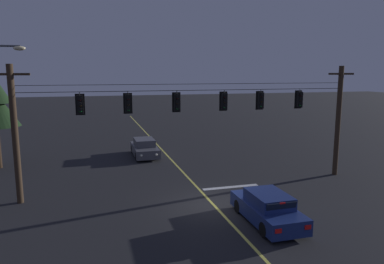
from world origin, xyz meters
TOP-DOWN VIEW (x-y plane):
  - ground_plane at (0.00, 0.00)m, footprint 180.00×180.00m
  - lane_centre_stripe at (0.00, 9.02)m, footprint 0.14×60.00m
  - stop_bar_paint at (1.90, 2.42)m, footprint 3.40×0.36m
  - signal_span_assembly at (-0.00, 3.02)m, footprint 20.76×0.32m
  - traffic_light_leftmost at (-6.30, 3.00)m, footprint 0.48×0.41m
  - traffic_light_left_inner at (-3.84, 3.00)m, footprint 0.48×0.41m
  - traffic_light_centre at (-1.16, 3.00)m, footprint 0.48×0.41m
  - traffic_light_right_inner at (1.64, 3.00)m, footprint 0.48×0.41m
  - traffic_light_rightmost at (3.96, 3.00)m, footprint 0.48×0.41m
  - traffic_light_far_right at (6.58, 3.00)m, footprint 0.48×0.41m
  - car_waiting_near_lane at (1.61, -2.66)m, footprint 1.80×4.33m
  - car_oncoming_lead at (-1.78, 11.68)m, footprint 1.80×4.42m

SIDE VIEW (x-z plane):
  - ground_plane at x=0.00m, z-range 0.00..0.00m
  - lane_centre_stripe at x=0.00m, z-range 0.00..0.01m
  - stop_bar_paint at x=1.90m, z-range 0.00..0.01m
  - car_oncoming_lead at x=-1.78m, z-range -0.05..1.34m
  - car_waiting_near_lane at x=1.61m, z-range -0.05..1.34m
  - signal_span_assembly at x=0.00m, z-range 0.15..7.20m
  - traffic_light_leftmost at x=-6.30m, z-range 4.38..5.60m
  - traffic_light_left_inner at x=-3.84m, z-range 4.38..5.60m
  - traffic_light_centre at x=-1.16m, z-range 4.38..5.60m
  - traffic_light_right_inner at x=1.64m, z-range 4.38..5.60m
  - traffic_light_rightmost at x=3.96m, z-range 4.38..5.60m
  - traffic_light_far_right at x=6.58m, z-range 4.38..5.60m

